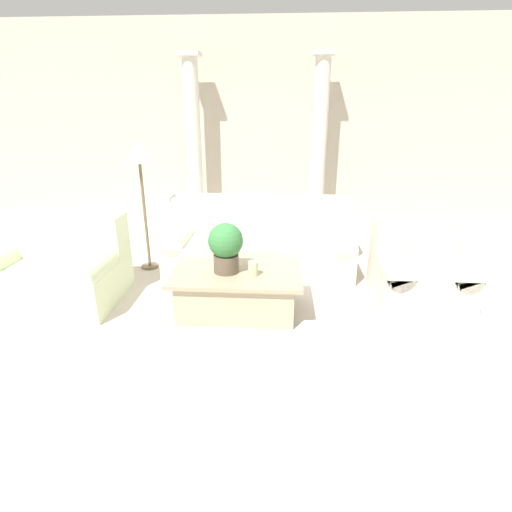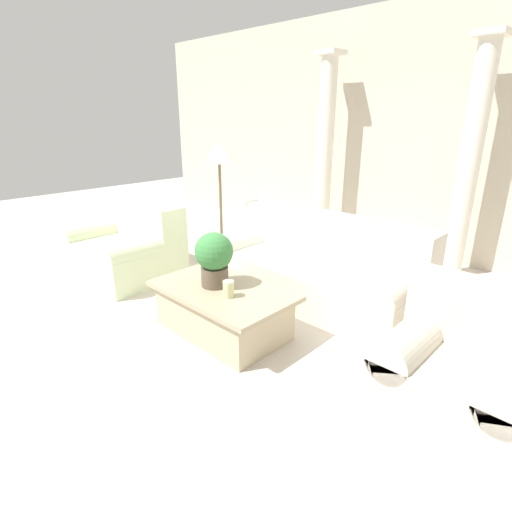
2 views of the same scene
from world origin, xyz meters
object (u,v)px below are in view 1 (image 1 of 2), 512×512
object	(u,v)px
loveseat	(55,268)
floor_lamp	(140,162)
armchair	(419,269)
coffee_table	(237,291)
potted_plant	(226,245)
sofa_long	(259,242)

from	to	relation	value
loveseat	floor_lamp	distance (m)	1.50
loveseat	armchair	xyz separation A→B (m)	(3.77, 0.24, -0.01)
floor_lamp	armchair	xyz separation A→B (m)	(3.09, -0.67, -0.98)
coffee_table	potted_plant	distance (m)	0.48
armchair	loveseat	bearing A→B (deg)	-176.32
sofa_long	floor_lamp	bearing A→B (deg)	-175.48
sofa_long	coffee_table	size ratio (longest dim) A/B	1.79
coffee_table	floor_lamp	bearing A→B (deg)	138.73
loveseat	coffee_table	xyz separation A→B (m)	(1.91, -0.17, -0.13)
armchair	floor_lamp	bearing A→B (deg)	167.78
floor_lamp	armchair	distance (m)	3.31
sofa_long	loveseat	distance (m)	2.31
floor_lamp	potted_plant	bearing A→B (deg)	-43.51
coffee_table	armchair	size ratio (longest dim) A/B	1.39
coffee_table	loveseat	bearing A→B (deg)	175.01
sofa_long	potted_plant	world-z (taller)	potted_plant
loveseat	floor_lamp	xyz separation A→B (m)	(0.68, 0.91, 0.98)
sofa_long	potted_plant	size ratio (longest dim) A/B	4.63
potted_plant	armchair	distance (m)	2.03
potted_plant	armchair	world-z (taller)	potted_plant
coffee_table	floor_lamp	xyz separation A→B (m)	(-1.23, 1.08, 1.10)
potted_plant	floor_lamp	size ratio (longest dim) A/B	0.31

